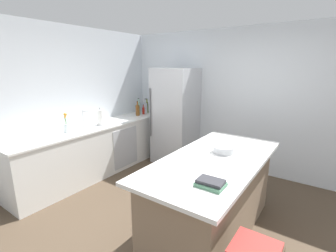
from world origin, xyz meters
The scene contains 16 objects.
ground_plane centered at (0.00, 0.00, 0.00)m, with size 7.20×7.20×0.00m, color #4C3D2D.
wall_rear centered at (0.00, 2.25, 1.30)m, with size 6.00×0.10×2.60m, color silver.
wall_left centered at (-2.45, 0.00, 1.30)m, with size 0.10×6.00×2.60m, color silver.
counter_run_left centered at (-2.08, 0.54, 0.45)m, with size 0.68×3.14×0.90m.
kitchen_island centered at (0.35, 0.23, 0.47)m, with size 0.97×2.06×0.93m.
refrigerator centered at (-1.22, 1.84, 0.95)m, with size 0.76×0.76×1.89m.
sink_faucet centered at (-2.12, 0.34, 1.06)m, with size 0.15×0.05×0.30m.
flower_vase centered at (-2.06, -0.04, 1.00)m, with size 0.08×0.08×0.32m.
paper_towel_roll centered at (-2.03, 0.61, 1.03)m, with size 0.14×0.14×0.31m.
olive_oil_bottle centered at (-2.10, 2.00, 1.03)m, with size 0.06×0.06×0.32m.
soda_bottle centered at (-2.07, 1.91, 1.03)m, with size 0.08×0.08×0.33m.
hot_sauce_bottle centered at (-2.05, 1.81, 0.98)m, with size 0.05×0.05×0.21m.
gin_bottle centered at (-2.10, 1.72, 1.04)m, with size 0.08×0.08×0.35m.
whiskey_bottle centered at (-2.04, 1.62, 1.02)m, with size 0.08×0.08×0.31m.
cookbook_stack centered at (0.60, -0.39, 0.96)m, with size 0.24×0.18×0.06m.
mixing_bowl centered at (0.37, 0.45, 0.97)m, with size 0.24×0.24×0.08m.
Camera 1 is at (1.37, -2.13, 1.94)m, focal length 25.69 mm.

